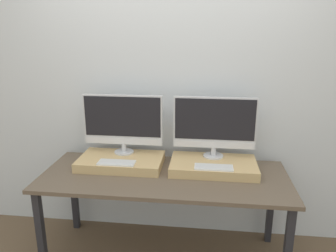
{
  "coord_description": "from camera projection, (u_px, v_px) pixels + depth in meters",
  "views": [
    {
      "loc": [
        0.3,
        -1.89,
        1.78
      ],
      "look_at": [
        0.0,
        0.61,
        1.04
      ],
      "focal_mm": 35.0,
      "sensor_mm": 36.0,
      "label": 1
    }
  ],
  "objects": [
    {
      "name": "wall_back",
      "position": [
        171.0,
        90.0,
        2.74
      ],
      "size": [
        8.0,
        0.04,
        2.6
      ],
      "color": "silver",
      "rests_on": "ground_plane"
    },
    {
      "name": "wooden_riser_right",
      "position": [
        213.0,
        166.0,
        2.55
      ],
      "size": [
        0.67,
        0.39,
        0.07
      ],
      "color": "tan",
      "rests_on": "workbench"
    },
    {
      "name": "monitor_right",
      "position": [
        215.0,
        125.0,
        2.56
      ],
      "size": [
        0.65,
        0.16,
        0.49
      ],
      "color": "silver",
      "rests_on": "wooden_riser_right"
    },
    {
      "name": "wooden_riser_left",
      "position": [
        121.0,
        161.0,
        2.64
      ],
      "size": [
        0.67,
        0.39,
        0.07
      ],
      "color": "tan",
      "rests_on": "workbench"
    },
    {
      "name": "keyboard_left",
      "position": [
        117.0,
        163.0,
        2.5
      ],
      "size": [
        0.28,
        0.11,
        0.01
      ],
      "color": "silver",
      "rests_on": "wooden_riser_left"
    },
    {
      "name": "monitor_left",
      "position": [
        123.0,
        122.0,
        2.65
      ],
      "size": [
        0.65,
        0.16,
        0.49
      ],
      "color": "silver",
      "rests_on": "wooden_riser_left"
    },
    {
      "name": "keyboard_right",
      "position": [
        214.0,
        167.0,
        2.42
      ],
      "size": [
        0.28,
        0.11,
        0.01
      ],
      "color": "silver",
      "rests_on": "wooden_riser_right"
    },
    {
      "name": "workbench",
      "position": [
        164.0,
        183.0,
        2.5
      ],
      "size": [
        1.86,
        0.74,
        0.73
      ],
      "color": "brown",
      "rests_on": "ground_plane"
    }
  ]
}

